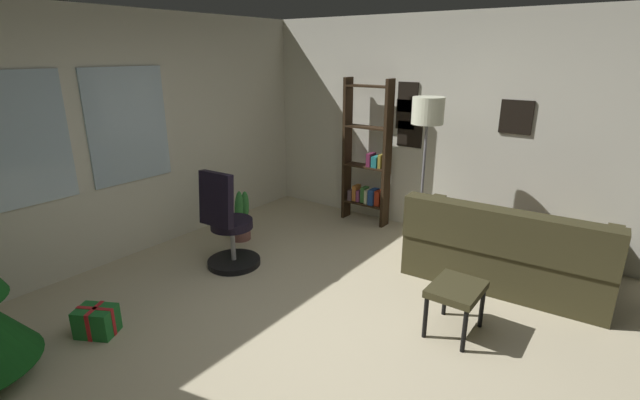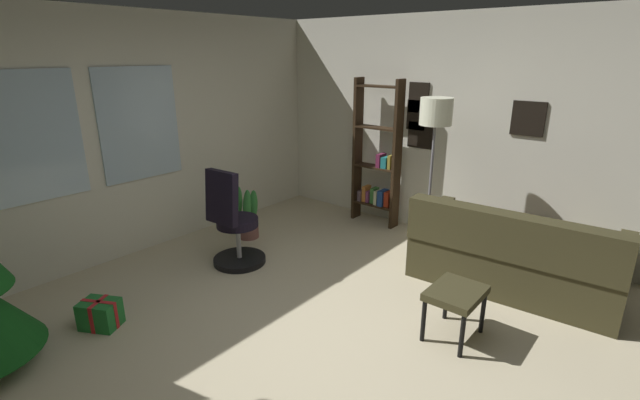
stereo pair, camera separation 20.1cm
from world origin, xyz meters
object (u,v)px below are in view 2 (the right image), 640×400
Objects in this scene: potted_plant at (246,217)px; bookshelf at (377,163)px; footstool at (456,297)px; floor_lamp at (435,125)px; couch at (529,255)px; gift_box_green at (100,314)px; office_chair at (233,229)px.

bookshelf is at bearing -33.30° from potted_plant.
bookshelf is (1.76, 1.89, 0.46)m from footstool.
floor_lamp is (1.30, 0.91, 1.10)m from footstool.
couch reaches higher than potted_plant.
footstool is 1.29× the size of gift_box_green.
bookshelf is 1.26m from floor_lamp.
potted_plant is at bearing 83.43° from footstool.
floor_lamp is (3.04, -1.39, 1.34)m from gift_box_green.
office_chair is (-0.27, 2.34, 0.06)m from footstool.
gift_box_green is 0.58× the size of potted_plant.
floor_lamp reaches higher than office_chair.
bookshelf is (2.04, -0.45, 0.40)m from office_chair.
floor_lamp reaches higher than footstool.
potted_plant is at bearing 116.88° from floor_lamp.
footstool reaches higher than gift_box_green.
potted_plant is at bearing 146.70° from bookshelf.
couch is 1.31m from footstool.
potted_plant is (-0.98, 1.92, -1.20)m from floor_lamp.
bookshelf reaches higher than floor_lamp.
bookshelf is at bearing -12.48° from office_chair.
gift_box_green is at bearing -165.62° from potted_plant.
gift_box_green is 0.19× the size of bookshelf.
gift_box_green is 0.34× the size of office_chair.
potted_plant reaches higher than footstool.
bookshelf is 1.08× the size of floor_lamp.
couch is at bearing -7.96° from footstool.
bookshelf is (3.50, -0.41, 0.70)m from gift_box_green.
couch is 3.17m from potted_plant.
couch is at bearing -58.09° from office_chair.
office_chair is (1.47, 0.04, 0.30)m from gift_box_green.
footstool is 0.44× the size of office_chair.
floor_lamp is (-0.46, -0.98, 0.64)m from bookshelf.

